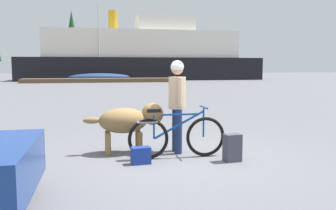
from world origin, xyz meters
TOP-DOWN VIEW (x-y plane):
  - ground_plane at (0.00, 0.00)m, footprint 160.00×160.00m
  - bicycle at (0.04, 0.01)m, footprint 1.77×0.44m
  - person_cyclist at (0.14, 0.40)m, footprint 0.32×0.53m
  - dog at (-0.75, 0.54)m, footprint 1.50×0.56m
  - backpack at (0.93, -0.42)m, footprint 0.30×0.23m
  - handbag_pannier at (-0.64, -0.27)m, footprint 0.34×0.21m
  - dock_pier at (-0.28, 31.59)m, footprint 16.46×2.52m
  - ferry_boat at (4.48, 38.17)m, footprint 28.47×7.48m
  - sailboat_moored at (-0.82, 34.75)m, footprint 7.17×2.01m
  - pine_tree_center at (-4.90, 56.59)m, footprint 3.07×3.07m
  - pine_tree_far_right at (8.38, 56.81)m, footprint 4.18×4.18m

SIDE VIEW (x-z plane):
  - ground_plane at x=0.00m, z-range 0.00..0.00m
  - handbag_pannier at x=-0.64m, z-range 0.00..0.29m
  - dock_pier at x=-0.28m, z-range 0.00..0.40m
  - backpack at x=0.93m, z-range 0.00..0.48m
  - bicycle at x=0.04m, z-range -0.07..0.85m
  - sailboat_moored at x=-0.82m, z-range -3.66..4.66m
  - dog at x=-0.75m, z-range 0.15..1.10m
  - person_cyclist at x=0.14m, z-range 0.18..1.92m
  - ferry_boat at x=4.48m, z-range -1.27..6.97m
  - pine_tree_center at x=-4.90m, z-range 1.10..11.89m
  - pine_tree_far_right at x=8.38m, z-range 1.63..11.93m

